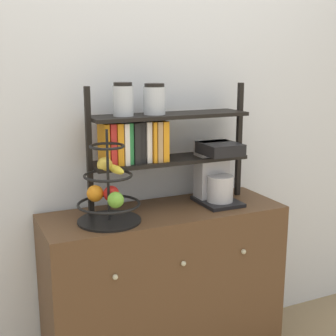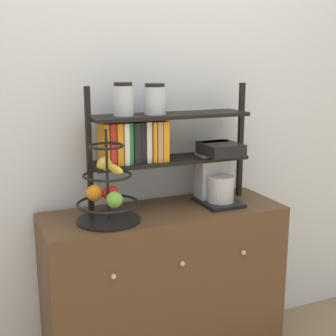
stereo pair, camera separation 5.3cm
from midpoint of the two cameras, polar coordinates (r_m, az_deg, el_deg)
The scene contains 5 objects.
wall_back at distance 2.39m, azimuth -2.19°, elevation 6.67°, with size 7.00×0.05×2.60m, color silver.
sideboard at distance 2.43m, azimuth 0.19°, elevation -14.85°, with size 1.17×0.43×0.86m.
coffee_maker at distance 2.36m, azimuth 6.57°, elevation -0.55°, with size 0.19×0.24×0.31m.
fruit_stand at distance 2.09m, azimuth -6.68°, elevation -2.95°, with size 0.29×0.29×0.42m.
shelf_hutch at distance 2.24m, azimuth -1.63°, elevation 4.26°, with size 0.83×0.20×0.61m.
Camera 2 is at (-0.83, -1.78, 1.56)m, focal length 50.00 mm.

